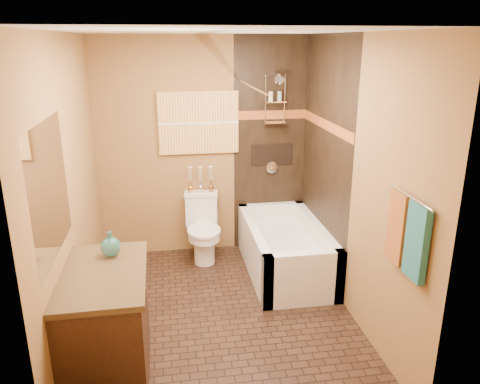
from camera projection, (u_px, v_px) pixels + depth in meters
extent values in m
plane|color=black|center=(221.00, 315.00, 4.35)|extent=(3.00, 3.00, 0.00)
cube|color=olive|center=(72.00, 194.00, 3.78)|extent=(0.02, 3.00, 2.50)
cube|color=olive|center=(353.00, 181.00, 4.14)|extent=(0.02, 3.00, 2.50)
cube|color=olive|center=(204.00, 148.00, 5.37)|extent=(2.40, 0.02, 2.50)
cube|color=olive|center=(251.00, 268.00, 2.55)|extent=(2.40, 0.02, 2.50)
plane|color=silver|center=(217.00, 31.00, 3.57)|extent=(3.00, 3.00, 0.00)
cube|color=black|center=(270.00, 146.00, 5.47)|extent=(0.85, 0.01, 2.50)
cube|color=black|center=(324.00, 160.00, 4.84)|extent=(0.01, 1.50, 2.50)
cube|color=maroon|center=(271.00, 115.00, 5.35)|extent=(0.85, 0.01, 0.10)
cube|color=maroon|center=(325.00, 125.00, 4.73)|extent=(0.01, 1.50, 0.10)
cube|color=black|center=(272.00, 155.00, 5.50)|extent=(0.50, 0.01, 0.25)
cylinder|color=silver|center=(276.00, 74.00, 5.09)|extent=(0.02, 0.26, 0.02)
cylinder|color=silver|center=(280.00, 80.00, 4.96)|extent=(0.11, 0.11, 0.09)
cylinder|color=silver|center=(272.00, 167.00, 5.53)|extent=(0.14, 0.02, 0.14)
cylinder|color=silver|center=(250.00, 85.00, 4.48)|extent=(0.03, 1.55, 0.03)
cylinder|color=silver|center=(410.00, 197.00, 3.08)|extent=(0.02, 0.55, 0.02)
cube|color=#1D5D62|center=(417.00, 242.00, 3.05)|extent=(0.05, 0.22, 0.52)
cube|color=#924F1A|center=(398.00, 227.00, 3.29)|extent=(0.05, 0.22, 0.52)
cube|color=#C77E2E|center=(199.00, 123.00, 5.24)|extent=(0.90, 0.04, 0.70)
cube|color=white|center=(50.00, 190.00, 3.05)|extent=(0.01, 1.00, 0.90)
cube|color=white|center=(304.00, 279.00, 4.43)|extent=(0.80, 0.10, 0.55)
cube|color=white|center=(271.00, 225.00, 5.74)|extent=(0.80, 0.10, 0.55)
cube|color=white|center=(254.00, 251.00, 5.03)|extent=(0.10, 1.50, 0.55)
cube|color=white|center=(316.00, 246.00, 5.14)|extent=(0.10, 1.50, 0.55)
cube|color=white|center=(285.00, 257.00, 5.12)|extent=(0.64, 1.34, 0.35)
cube|color=white|center=(201.00, 210.00, 5.47)|extent=(0.38, 0.20, 0.37)
cube|color=white|center=(201.00, 194.00, 5.41)|extent=(0.40, 0.22, 0.04)
cylinder|color=white|center=(204.00, 248.00, 5.31)|extent=(0.23, 0.23, 0.37)
cylinder|color=white|center=(204.00, 235.00, 5.26)|extent=(0.36, 0.36, 0.10)
cylinder|color=white|center=(204.00, 230.00, 5.25)|extent=(0.37, 0.37, 0.03)
cube|color=black|center=(106.00, 329.00, 3.43)|extent=(0.59, 0.95, 0.84)
cube|color=black|center=(102.00, 275.00, 3.29)|extent=(0.62, 1.00, 0.04)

